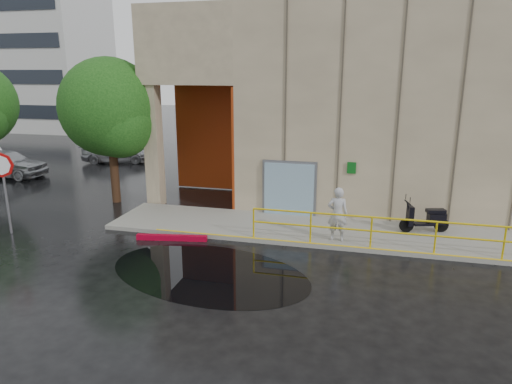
# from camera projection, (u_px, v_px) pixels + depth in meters

# --- Properties ---
(ground) EXTENTS (120.00, 120.00, 0.00)m
(ground) POSITION_uv_depth(u_px,v_px,m) (243.00, 284.00, 12.25)
(ground) COLOR black
(ground) RESTS_ON ground
(sidewalk) EXTENTS (20.00, 3.00, 0.15)m
(sidewalk) POSITION_uv_depth(u_px,v_px,m) (391.00, 237.00, 15.52)
(sidewalk) COLOR gray
(sidewalk) RESTS_ON ground
(building) EXTENTS (20.00, 10.17, 8.00)m
(building) POSITION_uv_depth(u_px,v_px,m) (419.00, 102.00, 20.27)
(building) COLOR gray
(building) RESTS_ON ground
(guardrail) EXTENTS (9.56, 0.06, 1.03)m
(guardrail) POSITION_uv_depth(u_px,v_px,m) (403.00, 234.00, 14.04)
(guardrail) COLOR #D9BB0B
(guardrail) RESTS_ON sidewalk
(distant_building) EXTENTS (12.00, 8.08, 15.00)m
(distant_building) POSITION_uv_depth(u_px,v_px,m) (36.00, 49.00, 43.06)
(distant_building) COLOR beige
(distant_building) RESTS_ON ground
(person) EXTENTS (0.67, 0.45, 1.80)m
(person) POSITION_uv_depth(u_px,v_px,m) (338.00, 214.00, 14.77)
(person) COLOR #B2B2B7
(person) RESTS_ON sidewalk
(scooter) EXTENTS (1.73, 0.95, 1.31)m
(scooter) POSITION_uv_depth(u_px,v_px,m) (426.00, 211.00, 15.57)
(scooter) COLOR black
(scooter) RESTS_ON sidewalk
(stop_sign) EXTENTS (0.85, 0.26, 2.89)m
(stop_sign) POSITION_uv_depth(u_px,v_px,m) (3.00, 176.00, 15.53)
(stop_sign) COLOR slate
(stop_sign) RESTS_ON ground
(red_curb) EXTENTS (2.40, 0.58, 0.18)m
(red_curb) POSITION_uv_depth(u_px,v_px,m) (172.00, 238.00, 15.39)
(red_curb) COLOR #99011B
(red_curb) RESTS_ON ground
(puddle) EXTENTS (6.74, 4.98, 0.01)m
(puddle) POSITION_uv_depth(u_px,v_px,m) (208.00, 272.00, 12.95)
(puddle) COLOR black
(puddle) RESTS_ON ground
(car_a) EXTENTS (4.42, 1.80, 1.50)m
(car_a) POSITION_uv_depth(u_px,v_px,m) (6.00, 163.00, 24.38)
(car_a) COLOR #B1B4B9
(car_a) RESTS_ON ground
(car_c) EXTENTS (4.49, 2.80, 1.21)m
(car_c) POSITION_uv_depth(u_px,v_px,m) (116.00, 153.00, 28.34)
(car_c) COLOR #A4A5AB
(car_c) RESTS_ON ground
(tree_near) EXTENTS (4.09, 4.09, 6.12)m
(tree_near) POSITION_uv_depth(u_px,v_px,m) (112.00, 111.00, 18.85)
(tree_near) COLOR black
(tree_near) RESTS_ON ground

